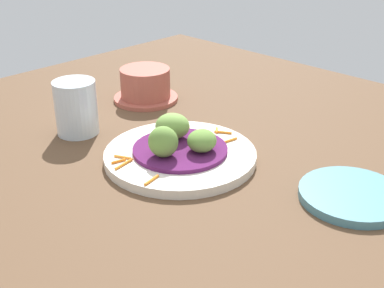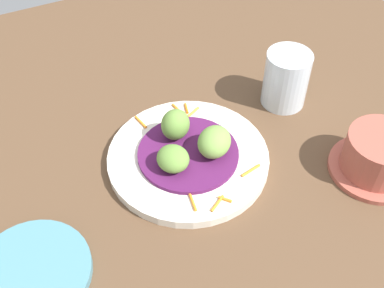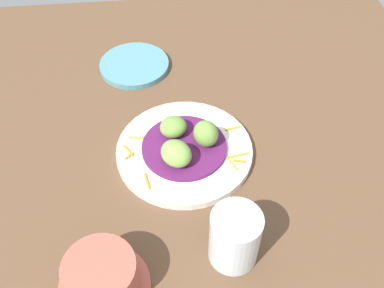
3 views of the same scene
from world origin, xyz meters
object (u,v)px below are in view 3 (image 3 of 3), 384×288
at_px(main_plate, 184,151).
at_px(guac_scoop_center, 176,153).
at_px(guac_scoop_right, 206,134).
at_px(guac_scoop_left, 171,127).
at_px(water_glass, 235,237).
at_px(terracotta_bowl, 102,279).
at_px(side_plate_small, 134,65).

height_order(main_plate, guac_scoop_center, guac_scoop_center).
distance_m(main_plate, guac_scoop_right, 0.05).
height_order(guac_scoop_left, guac_scoop_center, guac_scoop_center).
bearing_deg(guac_scoop_right, water_glass, -85.71).
relative_size(guac_scoop_right, terracotta_bowl, 0.37).
bearing_deg(side_plate_small, water_glass, -73.27).
bearing_deg(guac_scoop_center, water_glass, -67.52).
xyz_separation_m(main_plate, water_glass, (0.05, -0.20, 0.04)).
xyz_separation_m(guac_scoop_center, water_glass, (0.07, -0.17, 0.00)).
height_order(side_plate_small, water_glass, water_glass).
bearing_deg(guac_scoop_right, main_plate, -175.90).
bearing_deg(water_glass, guac_scoop_right, 94.29).
bearing_deg(main_plate, terracotta_bowl, -119.55).
relative_size(guac_scoop_left, terracotta_bowl, 0.37).
bearing_deg(guac_scoop_left, terracotta_bowl, -112.86).
height_order(main_plate, guac_scoop_left, guac_scoop_left).
distance_m(guac_scoop_right, water_glass, 0.20).
bearing_deg(side_plate_small, guac_scoop_left, -74.25).
xyz_separation_m(main_plate, side_plate_small, (-0.08, 0.25, -0.00)).
relative_size(main_plate, guac_scoop_right, 4.98).
height_order(guac_scoop_center, terracotta_bowl, terracotta_bowl).
relative_size(main_plate, guac_scoop_left, 5.00).
bearing_deg(guac_scoop_right, guac_scoop_left, 154.10).
bearing_deg(guac_scoop_left, guac_scoop_center, -85.90).
bearing_deg(guac_scoop_center, main_plate, 64.10).
height_order(guac_scoop_right, terracotta_bowl, guac_scoop_right).
distance_m(guac_scoop_left, guac_scoop_right, 0.07).
xyz_separation_m(guac_scoop_left, water_glass, (0.07, -0.23, 0.01)).
relative_size(guac_scoop_center, water_glass, 0.59).
bearing_deg(main_plate, guac_scoop_right, 4.10).
distance_m(main_plate, guac_scoop_left, 0.05).
bearing_deg(side_plate_small, guac_scoop_right, -64.10).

